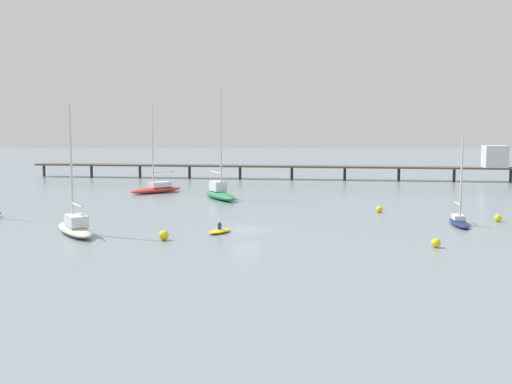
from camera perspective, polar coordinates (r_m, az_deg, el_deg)
ground_plane at (r=58.68m, az=-0.96°, el=-3.51°), size 400.00×400.00×0.00m
pier at (r=111.35m, az=8.63°, el=2.72°), size 88.88×10.29×6.36m
sailboat_green at (r=82.33m, az=-3.44°, el=0.01°), size 6.36×9.81×14.74m
sailboat_cream at (r=58.07m, az=-16.69°, el=-3.10°), size 6.51×8.14×11.84m
sailboat_navy at (r=64.30m, az=18.57°, el=-2.44°), size 2.01×6.40×9.13m
sailboat_red at (r=90.75m, az=-9.33°, el=0.40°), size 7.69×7.80×13.04m
dinghy_yellow at (r=56.64m, az=-3.45°, el=-3.67°), size 2.57×3.14×1.14m
mooring_buoy_far at (r=52.09m, az=16.59°, el=-4.62°), size 0.76×0.76×0.76m
mooring_buoy_outer at (r=67.86m, az=21.82°, el=-2.29°), size 0.77×0.77×0.77m
mooring_buoy_inner at (r=70.88m, az=11.53°, el=-1.61°), size 0.77×0.77×0.77m
mooring_buoy_mid at (r=53.67m, az=-8.67°, el=-4.04°), size 0.87×0.87×0.87m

